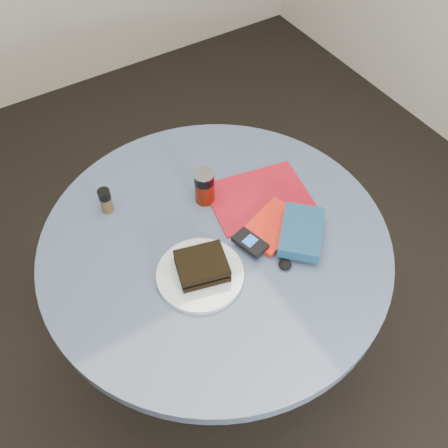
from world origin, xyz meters
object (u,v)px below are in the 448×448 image
plate (200,275)px  novel (301,232)px  pepper_grinder (106,200)px  soda_can (204,187)px  magazine (259,197)px  red_book (273,226)px  mp3_player (250,243)px  headphones (292,259)px  table (216,271)px  sandwich (202,266)px

plate → novel: (0.30, -0.04, 0.03)m
pepper_grinder → novel: pepper_grinder is taller
soda_can → magazine: bearing=-29.6°
red_book → soda_can: bearing=99.6°
pepper_grinder → mp3_player: bearing=-50.7°
magazine → headphones: 0.25m
table → red_book: bearing=-19.0°
plate → mp3_player: 0.16m
soda_can → plate: bearing=-123.1°
table → soda_can: (0.05, 0.15, 0.22)m
table → headphones: bearing=-51.5°
sandwich → red_book: sandwich is taller
plate → soda_can: bearing=56.9°
pepper_grinder → magazine: 0.46m
soda_can → table: bearing=-109.9°
pepper_grinder → mp3_player: pepper_grinder is taller
sandwich → headphones: bearing=-22.4°
table → plate: size_ratio=4.26×
pepper_grinder → sandwich: bearing=-70.1°
soda_can → mp3_player: size_ratio=1.07×
plate → headphones: headphones is taller
table → mp3_player: (0.07, -0.08, 0.19)m
plate → sandwich: sandwich is taller
headphones → magazine: bearing=77.0°
soda_can → mp3_player: 0.23m
sandwich → soda_can: 0.27m
pepper_grinder → magazine: bearing=-25.8°
table → novel: novel is taller
sandwich → red_book: size_ratio=0.86×
soda_can → magazine: 0.17m
soda_can → pepper_grinder: size_ratio=1.35×
sandwich → red_book: bearing=6.0°
sandwich → headphones: sandwich is taller
table → headphones: (0.14, -0.18, 0.17)m
table → sandwich: size_ratio=6.49×
table → pepper_grinder: bearing=129.2°
magazine → novel: (0.01, -0.19, 0.03)m
magazine → red_book: bearing=-95.4°
table → soda_can: 0.27m
red_book → sandwich: bearing=167.4°
sandwich → mp3_player: 0.16m
magazine → plate: bearing=-142.0°
plate → novel: 0.31m
magazine → red_book: size_ratio=1.65×
plate → sandwich: size_ratio=1.52×
magazine → red_book: red_book is taller
magazine → red_book: 0.12m
pepper_grinder → red_book: pepper_grinder is taller
sandwich → magazine: sandwich is taller
sandwich → magazine: (0.28, 0.15, -0.04)m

